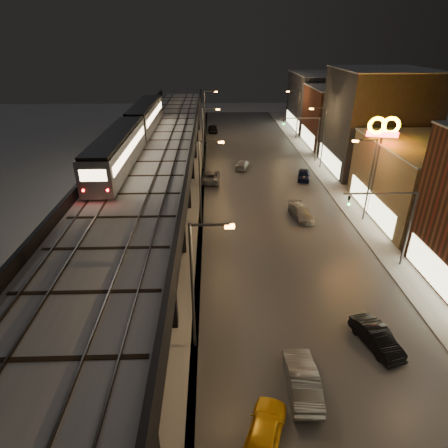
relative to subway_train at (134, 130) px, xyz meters
name	(u,v)px	position (x,y,z in m)	size (l,w,h in m)	color
road_surface	(271,206)	(16.00, -3.82, -8.23)	(17.00, 120.00, 0.06)	#46474D
sidewalk_right	(355,205)	(26.00, -3.82, -8.19)	(4.00, 120.00, 0.14)	#9FA1A8
under_viaduct_pavement	(157,208)	(2.50, -3.82, -8.23)	(11.00, 120.00, 0.06)	#9FA1A8
elevated_viaduct	(148,171)	(2.50, -6.97, -2.65)	(9.00, 100.00, 6.30)	black
viaduct_trackbed	(148,164)	(2.49, -6.84, -1.88)	(8.40, 100.00, 0.32)	#B2B7C1
viaduct_parapet_streetside	(190,159)	(6.85, -6.82, -1.41)	(0.30, 100.00, 1.10)	black
viaduct_parapet_far	(105,159)	(-1.85, -6.82, -1.41)	(0.30, 100.00, 1.10)	black
building_c	(430,181)	(32.49, -6.82, -4.19)	(12.20, 15.20, 8.16)	brown
building_d	(376,122)	(32.49, 9.18, -1.19)	(12.20, 13.20, 14.16)	#2B2A2D
building_e	(343,117)	(32.49, 23.18, -3.19)	(12.20, 12.20, 10.16)	#521F16
building_f	(322,101)	(32.49, 37.18, -2.69)	(12.20, 16.20, 11.16)	#2B2B32
streetlight_left_1	(197,280)	(8.07, -25.82, -3.03)	(2.57, 0.28, 9.00)	#38383A
streetlight_left_2	(202,177)	(8.07, -7.82, -3.03)	(2.57, 0.28, 9.00)	#38383A
streetlight_right_2	(368,175)	(25.23, -7.82, -3.03)	(2.56, 0.28, 9.00)	#38383A
streetlight_left_3	(205,135)	(8.07, 10.18, -3.03)	(2.57, 0.28, 9.00)	#38383A
streetlight_right_3	(322,134)	(25.23, 10.18, -3.03)	(2.56, 0.28, 9.00)	#38383A
streetlight_left_4	(206,112)	(8.07, 28.18, -3.03)	(2.57, 0.28, 9.00)	#38383A
streetlight_right_4	(297,111)	(25.23, 28.18, -3.03)	(2.56, 0.28, 9.00)	#38383A
traffic_light_rig_a	(397,220)	(24.34, -16.82, -3.76)	(6.10, 0.34, 7.00)	#38383A
traffic_light_rig_b	(311,134)	(24.34, 13.18, -3.76)	(6.10, 0.34, 7.00)	#38383A
subway_train	(134,130)	(0.00, 0.00, 0.00)	(2.77, 33.59, 3.31)	gray
car_taxi	(265,432)	(11.48, -32.38, -7.55)	(1.69, 4.20, 1.43)	yellow
car_near_white	(302,380)	(13.98, -29.35, -7.49)	(1.63, 4.68, 1.54)	#57595F
car_mid_silver	(211,177)	(8.84, 4.84, -7.55)	(2.38, 5.16, 1.43)	slate
car_mid_dark	(243,165)	(13.70, 10.25, -7.64)	(1.75, 4.31, 1.25)	#989CA9
car_far_white	(213,129)	(9.31, 33.97, -7.50)	(1.81, 4.49, 1.53)	black
car_onc_silver	(377,338)	(19.55, -26.20, -7.57)	(1.46, 4.18, 1.38)	black
car_onc_white	(301,213)	(18.78, -7.16, -7.61)	(1.83, 4.51, 1.31)	gray
car_onc_red	(304,175)	(21.83, 5.02, -7.58)	(1.61, 4.01, 1.37)	black
sign_mcdonalds	(382,136)	(26.50, -6.47, 0.71)	(3.24, 0.80, 10.88)	#38383A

